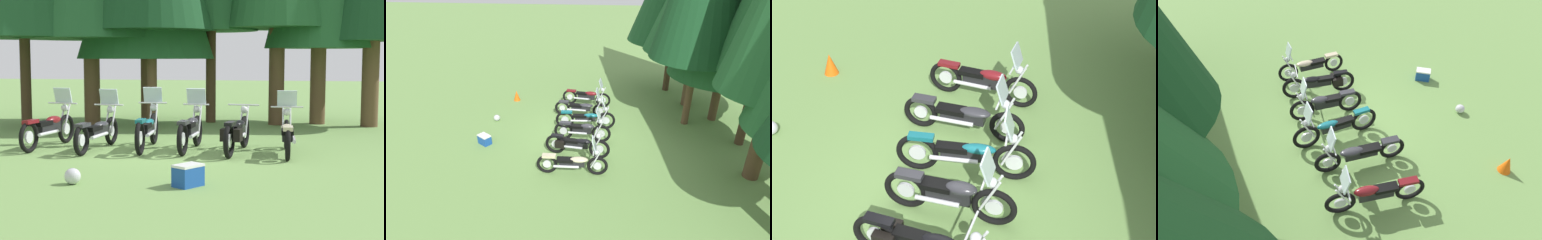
{
  "view_description": "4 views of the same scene",
  "coord_description": "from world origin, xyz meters",
  "views": [
    {
      "loc": [
        2.96,
        -12.93,
        2.11
      ],
      "look_at": [
        0.63,
        -0.03,
        0.71
      ],
      "focal_mm": 56.15,
      "sensor_mm": 36.0,
      "label": 1
    },
    {
      "loc": [
        11.07,
        1.12,
        6.26
      ],
      "look_at": [
        0.38,
        -0.04,
        0.78
      ],
      "focal_mm": 29.65,
      "sensor_mm": 36.0,
      "label": 2
    },
    {
      "loc": [
        6.55,
        1.73,
        6.61
      ],
      "look_at": [
        -0.72,
        0.09,
        0.95
      ],
      "focal_mm": 51.77,
      "sensor_mm": 36.0,
      "label": 3
    },
    {
      "loc": [
        -6.12,
        1.87,
        6.28
      ],
      "look_at": [
        -0.74,
        -0.12,
        0.86
      ],
      "focal_mm": 28.76,
      "sensor_mm": 36.0,
      "label": 4
    }
  ],
  "objects": [
    {
      "name": "motorcycle_2",
      "position": [
        -0.43,
        0.21,
        0.47
      ],
      "size": [
        0.68,
        2.43,
        1.39
      ],
      "rotation": [
        0.0,
        0.0,
        1.63
      ],
      "color": "black",
      "rests_on": "ground_plane"
    },
    {
      "name": "motorcycle_0",
      "position": [
        -2.74,
        0.05,
        0.47
      ],
      "size": [
        0.77,
        2.31,
        1.36
      ],
      "rotation": [
        0.0,
        0.0,
        1.44
      ],
      "color": "black",
      "rests_on": "ground_plane"
    },
    {
      "name": "ground_plane",
      "position": [
        0.0,
        0.0,
        0.0
      ],
      "size": [
        80.0,
        80.0,
        0.0
      ],
      "primitive_type": "plane",
      "color": "#6B934C"
    },
    {
      "name": "traffic_cone",
      "position": [
        -2.99,
        -3.44,
        0.24
      ],
      "size": [
        0.32,
        0.32,
        0.48
      ],
      "primitive_type": "cone",
      "color": "#EA590F",
      "rests_on": "ground_plane"
    },
    {
      "name": "motorcycle_3",
      "position": [
        0.57,
        0.17,
        0.48
      ],
      "size": [
        0.61,
        2.18,
        1.37
      ],
      "rotation": [
        0.0,
        0.0,
        1.52
      ],
      "color": "black",
      "rests_on": "ground_plane"
    },
    {
      "name": "motorcycle_1",
      "position": [
        -1.52,
        -0.08,
        0.44
      ],
      "size": [
        0.72,
        2.37,
        1.35
      ],
      "rotation": [
        0.0,
        0.0,
        1.5
      ],
      "color": "black",
      "rests_on": "ground_plane"
    }
  ]
}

